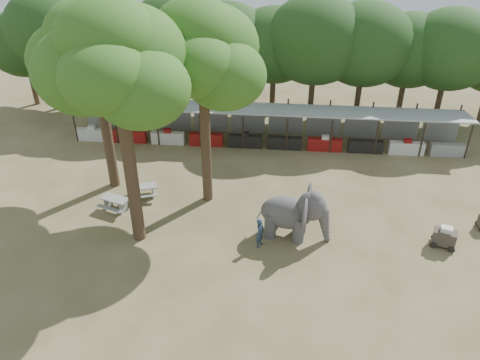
# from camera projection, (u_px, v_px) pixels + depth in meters

# --- Properties ---
(ground) EXTENTS (100.00, 100.00, 0.00)m
(ground) POSITION_uv_depth(u_px,v_px,m) (251.00, 271.00, 22.36)
(ground) COLOR brown
(ground) RESTS_ON ground
(vendor_stalls) EXTENTS (28.00, 2.99, 2.80)m
(vendor_stalls) POSITION_uv_depth(u_px,v_px,m) (266.00, 127.00, 33.54)
(vendor_stalls) COLOR #9B9DA2
(vendor_stalls) RESTS_ON ground
(yard_tree_left) EXTENTS (7.10, 6.90, 11.02)m
(yard_tree_left) POSITION_uv_depth(u_px,v_px,m) (93.00, 52.00, 24.99)
(yard_tree_left) COLOR #332316
(yard_tree_left) RESTS_ON ground
(yard_tree_center) EXTENTS (7.10, 6.90, 12.04)m
(yard_tree_center) POSITION_uv_depth(u_px,v_px,m) (114.00, 64.00, 19.97)
(yard_tree_center) COLOR #332316
(yard_tree_center) RESTS_ON ground
(yard_tree_back) EXTENTS (7.10, 6.90, 11.36)m
(yard_tree_back) POSITION_uv_depth(u_px,v_px,m) (200.00, 54.00, 23.47)
(yard_tree_back) COLOR #332316
(yard_tree_back) RESTS_ON ground
(backdrop_trees) EXTENTS (46.46, 5.95, 8.33)m
(backdrop_trees) POSITION_uv_depth(u_px,v_px,m) (271.00, 47.00, 35.69)
(backdrop_trees) COLOR #332316
(backdrop_trees) RESTS_ON ground
(elephant) EXTENTS (3.84, 2.87, 2.87)m
(elephant) POSITION_uv_depth(u_px,v_px,m) (295.00, 213.00, 23.94)
(elephant) COLOR #413F3F
(elephant) RESTS_ON ground
(handler) EXTENTS (0.58, 0.69, 1.63)m
(handler) POSITION_uv_depth(u_px,v_px,m) (260.00, 233.00, 23.55)
(handler) COLOR #26384C
(handler) RESTS_ON ground
(picnic_table_near) EXTENTS (1.95, 1.85, 0.79)m
(picnic_table_near) POSITION_uv_depth(u_px,v_px,m) (115.00, 202.00, 26.46)
(picnic_table_near) COLOR gray
(picnic_table_near) RESTS_ON ground
(picnic_table_far) EXTENTS (1.95, 1.84, 0.79)m
(picnic_table_far) POSITION_uv_depth(u_px,v_px,m) (143.00, 190.00, 27.56)
(picnic_table_far) COLOR gray
(picnic_table_far) RESTS_ON ground
(cart_front) EXTENTS (1.40, 1.15, 1.18)m
(cart_front) POSITION_uv_depth(u_px,v_px,m) (445.00, 237.00, 23.64)
(cart_front) COLOR #342C25
(cart_front) RESTS_ON ground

